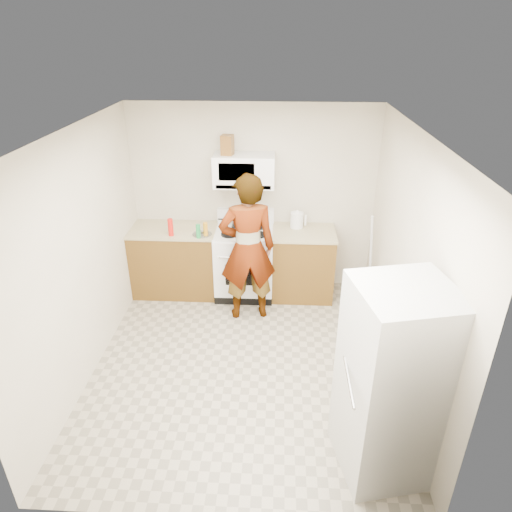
# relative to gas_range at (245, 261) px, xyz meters

# --- Properties ---
(floor) EXTENTS (3.60, 3.60, 0.00)m
(floor) POSITION_rel_gas_range_xyz_m (0.10, -1.48, -0.49)
(floor) COLOR gray
(floor) RESTS_ON ground
(back_wall) EXTENTS (3.20, 0.02, 2.50)m
(back_wall) POSITION_rel_gas_range_xyz_m (0.10, 0.31, 0.76)
(back_wall) COLOR beige
(back_wall) RESTS_ON floor
(right_wall) EXTENTS (0.02, 3.60, 2.50)m
(right_wall) POSITION_rel_gas_range_xyz_m (1.69, -1.48, 0.76)
(right_wall) COLOR beige
(right_wall) RESTS_ON floor
(cabinet_left) EXTENTS (1.12, 0.62, 0.90)m
(cabinet_left) POSITION_rel_gas_range_xyz_m (-0.94, 0.01, -0.04)
(cabinet_left) COLOR brown
(cabinet_left) RESTS_ON floor
(counter_left) EXTENTS (1.14, 0.64, 0.03)m
(counter_left) POSITION_rel_gas_range_xyz_m (-0.94, 0.01, 0.43)
(counter_left) COLOR tan
(counter_left) RESTS_ON cabinet_left
(cabinet_right) EXTENTS (0.80, 0.62, 0.90)m
(cabinet_right) POSITION_rel_gas_range_xyz_m (0.78, 0.01, -0.04)
(cabinet_right) COLOR brown
(cabinet_right) RESTS_ON floor
(counter_right) EXTENTS (0.82, 0.64, 0.03)m
(counter_right) POSITION_rel_gas_range_xyz_m (0.78, 0.01, 0.43)
(counter_right) COLOR tan
(counter_right) RESTS_ON cabinet_right
(gas_range) EXTENTS (0.76, 0.65, 1.13)m
(gas_range) POSITION_rel_gas_range_xyz_m (0.00, 0.00, 0.00)
(gas_range) COLOR white
(gas_range) RESTS_ON floor
(microwave) EXTENTS (0.76, 0.38, 0.40)m
(microwave) POSITION_rel_gas_range_xyz_m (0.00, 0.13, 1.21)
(microwave) COLOR white
(microwave) RESTS_ON back_wall
(person) EXTENTS (0.75, 0.57, 1.87)m
(person) POSITION_rel_gas_range_xyz_m (0.08, -0.54, 0.45)
(person) COLOR tan
(person) RESTS_ON floor
(fridge) EXTENTS (0.84, 0.84, 1.70)m
(fridge) POSITION_rel_gas_range_xyz_m (1.35, -2.69, 0.36)
(fridge) COLOR silver
(fridge) RESTS_ON floor
(kettle) EXTENTS (0.21, 0.21, 0.20)m
(kettle) POSITION_rel_gas_range_xyz_m (0.68, 0.14, 0.55)
(kettle) COLOR white
(kettle) RESTS_ON counter_right
(jug) EXTENTS (0.16, 0.16, 0.24)m
(jug) POSITION_rel_gas_range_xyz_m (-0.20, 0.10, 1.53)
(jug) COLOR brown
(jug) RESTS_ON microwave
(saucepan) EXTENTS (0.25, 0.25, 0.11)m
(saucepan) POSITION_rel_gas_range_xyz_m (-0.13, 0.09, 0.52)
(saucepan) COLOR #BABABF
(saucepan) RESTS_ON gas_range
(tray) EXTENTS (0.25, 0.16, 0.05)m
(tray) POSITION_rel_gas_range_xyz_m (0.08, -0.08, 0.47)
(tray) COLOR white
(tray) RESTS_ON gas_range
(bottle_spray) EXTENTS (0.08, 0.08, 0.22)m
(bottle_spray) POSITION_rel_gas_range_xyz_m (-0.91, -0.21, 0.56)
(bottle_spray) COLOR red
(bottle_spray) RESTS_ON counter_left
(bottle_hot_sauce) EXTENTS (0.07, 0.07, 0.18)m
(bottle_hot_sauce) POSITION_rel_gas_range_xyz_m (-0.47, -0.19, 0.54)
(bottle_hot_sauce) COLOR orange
(bottle_hot_sauce) RESTS_ON counter_left
(bottle_green_cap) EXTENTS (0.07, 0.07, 0.18)m
(bottle_green_cap) POSITION_rel_gas_range_xyz_m (-0.55, -0.26, 0.54)
(bottle_green_cap) COLOR #18893D
(bottle_green_cap) RESTS_ON counter_left
(pot_lid) EXTENTS (0.33, 0.33, 0.01)m
(pot_lid) POSITION_rel_gas_range_xyz_m (-0.53, -0.16, 0.46)
(pot_lid) COLOR silver
(pot_lid) RESTS_ON counter_left
(broom) EXTENTS (0.18, 0.26, 1.33)m
(broom) POSITION_rel_gas_range_xyz_m (1.61, -0.30, 0.19)
(broom) COLOR silver
(broom) RESTS_ON floor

